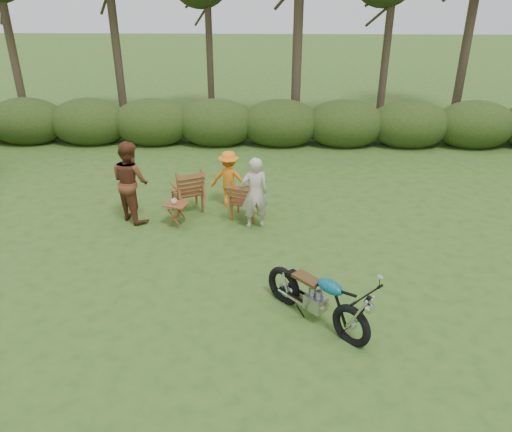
{
  "coord_description": "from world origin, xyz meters",
  "views": [
    {
      "loc": [
        -0.33,
        -6.23,
        4.89
      ],
      "look_at": [
        -0.56,
        1.89,
        0.9
      ],
      "focal_mm": 35.0,
      "sensor_mm": 36.0,
      "label": 1
    }
  ],
  "objects_px": {
    "lawn_chair_left": "(188,210)",
    "child": "(230,205)",
    "adult_a": "(255,226)",
    "side_table": "(177,214)",
    "adult_b": "(135,218)",
    "lawn_chair_right": "(246,218)",
    "motorcycle": "(315,319)",
    "cup": "(174,202)"
  },
  "relations": [
    {
      "from": "cup",
      "to": "adult_b",
      "type": "distance_m",
      "value": 1.13
    },
    {
      "from": "lawn_chair_left",
      "to": "cup",
      "type": "xyz_separation_m",
      "value": [
        -0.15,
        -0.76,
        0.55
      ]
    },
    {
      "from": "motorcycle",
      "to": "child",
      "type": "height_order",
      "value": "child"
    },
    {
      "from": "lawn_chair_left",
      "to": "child",
      "type": "height_order",
      "value": "child"
    },
    {
      "from": "side_table",
      "to": "child",
      "type": "bearing_deg",
      "value": 45.11
    },
    {
      "from": "lawn_chair_right",
      "to": "adult_b",
      "type": "xyz_separation_m",
      "value": [
        -2.44,
        -0.09,
        0.0
      ]
    },
    {
      "from": "adult_b",
      "to": "adult_a",
      "type": "bearing_deg",
      "value": -145.51
    },
    {
      "from": "adult_a",
      "to": "adult_b",
      "type": "xyz_separation_m",
      "value": [
        -2.65,
        0.31,
        0.0
      ]
    },
    {
      "from": "motorcycle",
      "to": "lawn_chair_right",
      "type": "distance_m",
      "value": 3.75
    },
    {
      "from": "motorcycle",
      "to": "cup",
      "type": "relative_size",
      "value": 15.01
    },
    {
      "from": "adult_a",
      "to": "side_table",
      "type": "bearing_deg",
      "value": -15.9
    },
    {
      "from": "motorcycle",
      "to": "side_table",
      "type": "relative_size",
      "value": 3.88
    },
    {
      "from": "adult_a",
      "to": "motorcycle",
      "type": "bearing_deg",
      "value": 93.8
    },
    {
      "from": "motorcycle",
      "to": "cup",
      "type": "distance_m",
      "value": 4.22
    },
    {
      "from": "motorcycle",
      "to": "lawn_chair_right",
      "type": "bearing_deg",
      "value": 155.51
    },
    {
      "from": "motorcycle",
      "to": "adult_a",
      "type": "relative_size",
      "value": 1.24
    },
    {
      "from": "cup",
      "to": "adult_b",
      "type": "relative_size",
      "value": 0.07
    },
    {
      "from": "lawn_chair_right",
      "to": "lawn_chair_left",
      "type": "height_order",
      "value": "lawn_chair_left"
    },
    {
      "from": "child",
      "to": "lawn_chair_right",
      "type": "bearing_deg",
      "value": 126.46
    },
    {
      "from": "adult_b",
      "to": "child",
      "type": "relative_size",
      "value": 1.35
    },
    {
      "from": "motorcycle",
      "to": "side_table",
      "type": "bearing_deg",
      "value": 176.46
    },
    {
      "from": "side_table",
      "to": "adult_b",
      "type": "bearing_deg",
      "value": 164.62
    },
    {
      "from": "lawn_chair_left",
      "to": "child",
      "type": "distance_m",
      "value": 0.98
    },
    {
      "from": "side_table",
      "to": "adult_b",
      "type": "distance_m",
      "value": 1.06
    },
    {
      "from": "motorcycle",
      "to": "lawn_chair_left",
      "type": "bearing_deg",
      "value": 169.42
    },
    {
      "from": "lawn_chair_left",
      "to": "child",
      "type": "xyz_separation_m",
      "value": [
        0.93,
        0.3,
        0.0
      ]
    },
    {
      "from": "cup",
      "to": "adult_a",
      "type": "height_order",
      "value": "adult_a"
    },
    {
      "from": "lawn_chair_right",
      "to": "cup",
      "type": "bearing_deg",
      "value": 31.19
    },
    {
      "from": "lawn_chair_left",
      "to": "adult_a",
      "type": "bearing_deg",
      "value": 127.75
    },
    {
      "from": "adult_a",
      "to": "adult_b",
      "type": "distance_m",
      "value": 2.67
    },
    {
      "from": "side_table",
      "to": "adult_a",
      "type": "height_order",
      "value": "adult_a"
    },
    {
      "from": "motorcycle",
      "to": "lawn_chair_left",
      "type": "height_order",
      "value": "motorcycle"
    },
    {
      "from": "lawn_chair_right",
      "to": "cup",
      "type": "distance_m",
      "value": 1.63
    },
    {
      "from": "side_table",
      "to": "adult_a",
      "type": "xyz_separation_m",
      "value": [
        1.67,
        -0.04,
        -0.25
      ]
    },
    {
      "from": "adult_a",
      "to": "adult_b",
      "type": "relative_size",
      "value": 0.88
    },
    {
      "from": "adult_b",
      "to": "child",
      "type": "xyz_separation_m",
      "value": [
        2.04,
        0.78,
        0.0
      ]
    },
    {
      "from": "lawn_chair_left",
      "to": "adult_b",
      "type": "bearing_deg",
      "value": -1.92
    },
    {
      "from": "lawn_chair_right",
      "to": "adult_b",
      "type": "bearing_deg",
      "value": 19.28
    },
    {
      "from": "lawn_chair_left",
      "to": "side_table",
      "type": "distance_m",
      "value": 0.8
    },
    {
      "from": "lawn_chair_right",
      "to": "side_table",
      "type": "distance_m",
      "value": 1.52
    },
    {
      "from": "adult_a",
      "to": "child",
      "type": "distance_m",
      "value": 1.26
    },
    {
      "from": "adult_b",
      "to": "side_table",
      "type": "bearing_deg",
      "value": -154.13
    }
  ]
}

